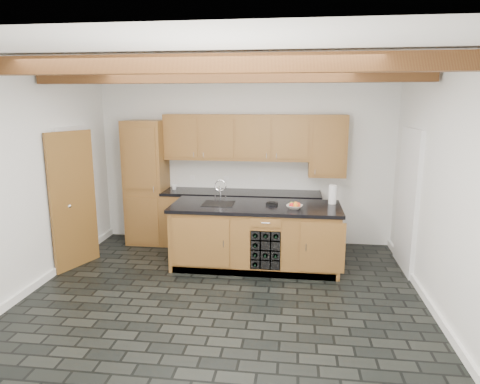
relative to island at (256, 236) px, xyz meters
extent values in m
plane|color=black|center=(-0.31, -1.28, -0.46)|extent=(5.00, 5.00, 0.00)
plane|color=white|center=(-0.31, 1.22, 0.94)|extent=(5.00, 0.00, 5.00)
plane|color=white|center=(-2.81, -1.28, 0.94)|extent=(0.00, 5.00, 5.00)
plane|color=white|center=(2.19, -1.28, 0.94)|extent=(0.00, 5.00, 5.00)
plane|color=white|center=(-0.31, -1.28, 2.34)|extent=(5.00, 5.00, 0.00)
cube|color=brown|center=(-0.31, -2.48, 2.24)|extent=(4.90, 0.15, 0.15)
cube|color=brown|center=(-0.31, -0.68, 2.24)|extent=(4.90, 0.15, 0.15)
cube|color=white|center=(-2.79, -1.28, -0.41)|extent=(0.04, 5.00, 0.10)
cube|color=white|center=(2.17, -1.28, -0.41)|extent=(0.04, 5.00, 0.10)
cube|color=white|center=(-2.78, 0.02, 0.56)|extent=(0.06, 0.94, 2.04)
cube|color=brown|center=(-2.63, -0.33, 0.54)|extent=(0.31, 0.77, 2.00)
cube|color=white|center=(2.16, 0.22, 0.56)|extent=(0.06, 0.98, 2.04)
cube|color=black|center=(2.19, 0.22, 0.54)|extent=(0.02, 0.86, 1.96)
cube|color=brown|center=(-1.96, 0.92, 0.59)|extent=(0.65, 0.60, 2.10)
cube|color=brown|center=(-0.33, 0.92, -0.02)|extent=(2.60, 0.60, 0.88)
cube|color=black|center=(-0.33, 0.92, 0.44)|extent=(2.64, 0.62, 0.05)
cube|color=white|center=(-0.33, 1.21, 0.73)|extent=(2.60, 0.02, 0.52)
cube|color=brown|center=(-0.43, 1.04, 1.36)|extent=(2.40, 0.35, 0.75)
cube|color=brown|center=(1.07, 1.04, 1.24)|extent=(0.60, 0.35, 1.00)
cube|color=brown|center=(-0.01, 0.02, -0.02)|extent=(2.40, 0.90, 0.88)
cube|color=black|center=(-0.01, 0.02, 0.44)|extent=(2.46, 0.96, 0.05)
cube|color=brown|center=(-0.73, -0.45, 0.02)|extent=(0.80, 0.02, 0.70)
cube|color=brown|center=(0.94, -0.45, 0.02)|extent=(0.60, 0.02, 0.70)
cube|color=black|center=(0.17, -0.29, -0.06)|extent=(0.42, 0.30, 0.56)
cylinder|color=black|center=(0.03, -0.33, -0.27)|extent=(0.07, 0.26, 0.07)
cylinder|color=black|center=(0.17, -0.33, -0.13)|extent=(0.07, 0.26, 0.07)
cylinder|color=black|center=(0.31, -0.33, -0.13)|extent=(0.07, 0.26, 0.07)
cylinder|color=black|center=(0.03, -0.33, -0.13)|extent=(0.07, 0.26, 0.07)
cylinder|color=black|center=(0.03, -0.33, 0.01)|extent=(0.07, 0.26, 0.07)
cylinder|color=black|center=(0.17, -0.33, 0.15)|extent=(0.07, 0.26, 0.07)
cylinder|color=black|center=(0.31, -0.33, 0.15)|extent=(0.07, 0.26, 0.07)
cylinder|color=black|center=(0.03, -0.33, 0.15)|extent=(0.07, 0.26, 0.07)
cube|color=black|center=(-0.56, 0.02, 0.46)|extent=(0.45, 0.40, 0.02)
cylinder|color=silver|center=(-0.56, 0.20, 0.57)|extent=(0.02, 0.02, 0.20)
torus|color=silver|center=(-0.56, 0.20, 0.71)|extent=(0.18, 0.02, 0.18)
cylinder|color=silver|center=(-0.64, 0.20, 0.51)|extent=(0.02, 0.02, 0.08)
cylinder|color=silver|center=(-0.48, 0.20, 0.51)|extent=(0.02, 0.02, 0.08)
cube|color=black|center=(0.23, 0.04, 0.48)|extent=(0.17, 0.12, 0.03)
cylinder|color=black|center=(0.23, 0.04, 0.51)|extent=(0.10, 0.10, 0.01)
imported|color=beige|center=(0.56, -0.14, 0.49)|extent=(0.27, 0.27, 0.05)
sphere|color=red|center=(0.61, -0.14, 0.52)|extent=(0.07, 0.07, 0.07)
sphere|color=orange|center=(0.57, -0.09, 0.52)|extent=(0.07, 0.07, 0.07)
sphere|color=olive|center=(0.52, -0.11, 0.52)|extent=(0.07, 0.07, 0.07)
sphere|color=red|center=(0.51, -0.17, 0.52)|extent=(0.07, 0.07, 0.07)
sphere|color=orange|center=(0.57, -0.19, 0.52)|extent=(0.07, 0.07, 0.07)
cylinder|color=white|center=(1.10, 0.24, 0.60)|extent=(0.11, 0.11, 0.28)
imported|color=white|center=(-1.49, 0.94, 0.51)|extent=(0.10, 0.10, 0.09)
camera|label=1|loc=(0.54, -6.01, 1.93)|focal=32.00mm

